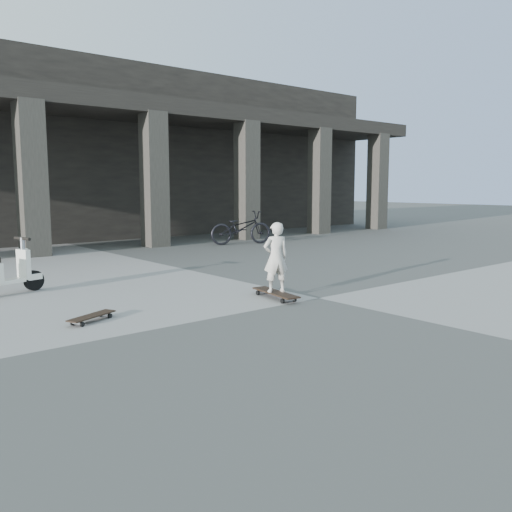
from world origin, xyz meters
TOP-DOWN VIEW (x-y plane):
  - ground at (0.00, 0.00)m, footprint 90.00×90.00m
  - colonnade at (-0.00, 13.77)m, footprint 28.00×8.82m
  - longboard at (-0.56, 0.44)m, footprint 0.43×1.11m
  - skateboard_spare at (-3.49, 0.90)m, footprint 0.76×0.47m
  - child at (-0.56, 0.44)m, footprint 0.49×0.41m
  - bicycle at (4.14, 7.30)m, footprint 2.10×1.24m

SIDE VIEW (x-z plane):
  - ground at x=0.00m, z-range 0.00..0.00m
  - skateboard_spare at x=-3.49m, z-range 0.02..0.11m
  - longboard at x=-0.56m, z-range 0.03..0.14m
  - bicycle at x=4.14m, z-range 0.00..1.04m
  - child at x=-0.56m, z-range 0.11..1.25m
  - colonnade at x=0.00m, z-range 0.03..6.03m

